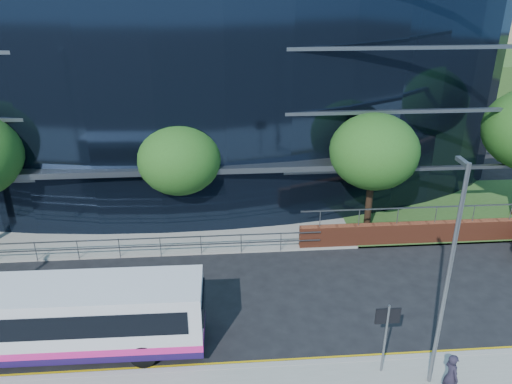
{
  "coord_description": "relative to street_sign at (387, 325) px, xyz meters",
  "views": [
    {
      "loc": [
        -0.95,
        -14.72,
        13.05
      ],
      "look_at": [
        0.82,
        8.0,
        2.91
      ],
      "focal_mm": 35.0,
      "sensor_mm": 36.0,
      "label": 1
    }
  ],
  "objects": [
    {
      "name": "ground",
      "position": [
        -4.5,
        1.59,
        -2.15
      ],
      "size": [
        200.0,
        200.0,
        0.0
      ],
      "primitive_type": "plane",
      "color": "black",
      "rests_on": "ground"
    },
    {
      "name": "kerb",
      "position": [
        -4.5,
        0.59,
        -2.07
      ],
      "size": [
        80.0,
        0.25,
        0.16
      ],
      "primitive_type": "cube",
      "color": "gray",
      "rests_on": "ground"
    },
    {
      "name": "yellow_line_outer",
      "position": [
        -4.5,
        0.79,
        -2.14
      ],
      "size": [
        80.0,
        0.08,
        0.01
      ],
      "primitive_type": "cube",
      "color": "gold",
      "rests_on": "ground"
    },
    {
      "name": "yellow_line_inner",
      "position": [
        -4.5,
        0.94,
        -2.14
      ],
      "size": [
        80.0,
        0.08,
        0.01
      ],
      "primitive_type": "cube",
      "color": "gold",
      "rests_on": "ground"
    },
    {
      "name": "far_forecourt",
      "position": [
        -10.5,
        12.59,
        -2.1
      ],
      "size": [
        50.0,
        8.0,
        0.1
      ],
      "primitive_type": "cube",
      "color": "gray",
      "rests_on": "ground"
    },
    {
      "name": "glass_office",
      "position": [
        -8.5,
        22.44,
        5.85
      ],
      "size": [
        44.0,
        23.1,
        16.0
      ],
      "color": "black",
      "rests_on": "ground"
    },
    {
      "name": "guard_railings",
      "position": [
        -12.5,
        8.59,
        -1.33
      ],
      "size": [
        24.0,
        0.05,
        1.1
      ],
      "color": "slate",
      "rests_on": "ground"
    },
    {
      "name": "street_sign",
      "position": [
        0.0,
        0.0,
        0.0
      ],
      "size": [
        0.85,
        0.09,
        2.8
      ],
      "color": "slate",
      "rests_on": "pavement_near"
    },
    {
      "name": "tree_far_b",
      "position": [
        -7.5,
        11.09,
        2.06
      ],
      "size": [
        4.29,
        4.29,
        6.05
      ],
      "color": "black",
      "rests_on": "ground"
    },
    {
      "name": "tree_far_c",
      "position": [
        2.5,
        10.59,
        2.39
      ],
      "size": [
        4.62,
        4.62,
        6.51
      ],
      "color": "black",
      "rests_on": "ground"
    },
    {
      "name": "tree_dist_e",
      "position": [
        19.5,
        41.59,
        2.39
      ],
      "size": [
        4.62,
        4.62,
        6.51
      ],
      "color": "black",
      "rests_on": "ground"
    },
    {
      "name": "streetlight_east",
      "position": [
        1.5,
        -0.59,
        2.29
      ],
      "size": [
        0.15,
        0.77,
        8.0
      ],
      "color": "slate",
      "rests_on": "pavement_near"
    },
    {
      "name": "city_bus",
      "position": [
        -11.27,
        2.11,
        -0.67
      ],
      "size": [
        10.37,
        2.5,
        2.79
      ],
      "rotation": [
        0.0,
        0.0,
        -0.01
      ],
      "color": "silver",
      "rests_on": "ground"
    },
    {
      "name": "pedestrian",
      "position": [
        1.82,
        -1.32,
        -1.14
      ],
      "size": [
        0.51,
        0.69,
        1.72
      ],
      "primitive_type": "imported",
      "rotation": [
        0.0,
        0.0,
        1.73
      ],
      "color": "#221D2C",
      "rests_on": "pavement_near"
    }
  ]
}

